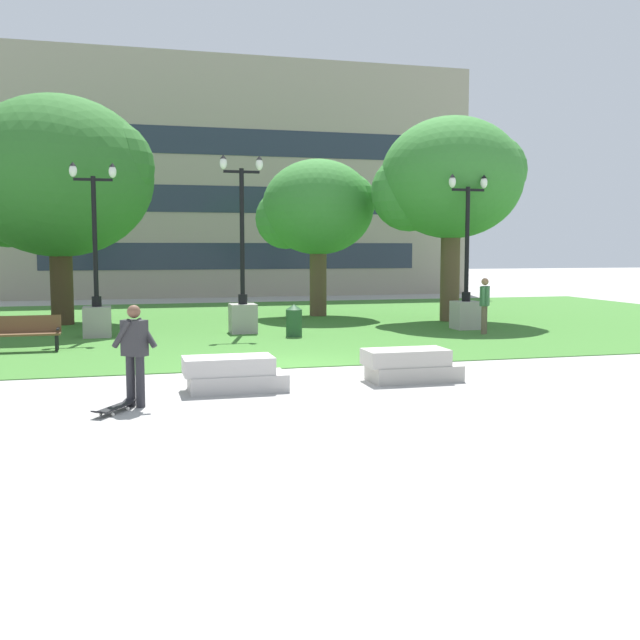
{
  "coord_description": "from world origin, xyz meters",
  "views": [
    {
      "loc": [
        -3.39,
        -15.91,
        2.65
      ],
      "look_at": [
        0.42,
        -1.4,
        1.2
      ],
      "focal_mm": 42.0,
      "sensor_mm": 36.0,
      "label": 1
    }
  ],
  "objects": [
    {
      "name": "person_bystander_near_lawn",
      "position": [
        7.28,
        4.86,
        0.98
      ],
      "size": [
        0.45,
        0.56,
        1.71
      ],
      "color": "brown",
      "rests_on": "grass_lawn"
    },
    {
      "name": "lamp_post_left",
      "position": [
        -4.18,
        7.04,
        1.05
      ],
      "size": [
        1.32,
        0.8,
        5.1
      ],
      "color": "gray",
      "rests_on": "grass_lawn"
    },
    {
      "name": "tree_near_left",
      "position": [
        3.84,
        12.13,
        4.13
      ],
      "size": [
        4.49,
        4.28,
        6.0
      ],
      "color": "brown",
      "rests_on": "grass_lawn"
    },
    {
      "name": "building_facade_distant",
      "position": [
        2.47,
        24.5,
        6.36
      ],
      "size": [
        26.76,
        1.03,
        12.73
      ],
      "color": "gray",
      "rests_on": "ground"
    },
    {
      "name": "lamp_post_center",
      "position": [
        0.16,
        6.99,
        1.11
      ],
      "size": [
        1.32,
        0.8,
        5.43
      ],
      "color": "gray",
      "rests_on": "grass_lawn"
    },
    {
      "name": "tree_near_right",
      "position": [
        7.91,
        8.93,
        5.04
      ],
      "size": [
        5.3,
        5.05,
        7.25
      ],
      "color": "brown",
      "rests_on": "grass_lawn"
    },
    {
      "name": "tree_far_left",
      "position": [
        -5.53,
        11.14,
        4.97
      ],
      "size": [
        6.7,
        6.38,
        7.74
      ],
      "color": "#42301E",
      "rests_on": "grass_lawn"
    },
    {
      "name": "ground_plane",
      "position": [
        0.0,
        0.0,
        0.0
      ],
      "size": [
        140.0,
        140.0,
        0.0
      ],
      "primitive_type": "plane",
      "color": "#A3A09B"
    },
    {
      "name": "grass_lawn",
      "position": [
        0.0,
        10.0,
        0.01
      ],
      "size": [
        40.0,
        20.0,
        0.02
      ],
      "primitive_type": "cube",
      "color": "#3D752D",
      "rests_on": "ground"
    },
    {
      "name": "concrete_block_center",
      "position": [
        -1.46,
        -2.2,
        0.31
      ],
      "size": [
        1.9,
        0.9,
        0.64
      ],
      "color": "#BCB7B2",
      "rests_on": "ground"
    },
    {
      "name": "concrete_block_left",
      "position": [
        2.11,
        -2.07,
        0.31
      ],
      "size": [
        1.91,
        0.9,
        0.64
      ],
      "color": "#B2ADA3",
      "rests_on": "ground"
    },
    {
      "name": "park_bench_near_left",
      "position": [
        -5.89,
        4.32,
        0.54
      ],
      "size": [
        1.8,
        0.54,
        0.9
      ],
      "color": "brown",
      "rests_on": "grass_lawn"
    },
    {
      "name": "person_skateboarder",
      "position": [
        -3.24,
        -3.2,
        0.97
      ],
      "size": [
        0.77,
        0.44,
        1.71
      ],
      "color": "#28282D",
      "rests_on": "ground"
    },
    {
      "name": "lamp_post_right",
      "position": [
        7.33,
        6.26,
        1.03
      ],
      "size": [
        1.32,
        0.8,
        4.97
      ],
      "color": "#ADA89E",
      "rests_on": "grass_lawn"
    },
    {
      "name": "trash_bin",
      "position": [
        1.48,
        5.67,
        0.5
      ],
      "size": [
        0.49,
        0.49,
        0.96
      ],
      "color": "#234C28",
      "rests_on": "grass_lawn"
    },
    {
      "name": "skateboard",
      "position": [
        -3.59,
        -3.6,
        0.09
      ],
      "size": [
        0.71,
        0.97,
        0.14
      ],
      "color": "black",
      "rests_on": "ground"
    }
  ]
}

